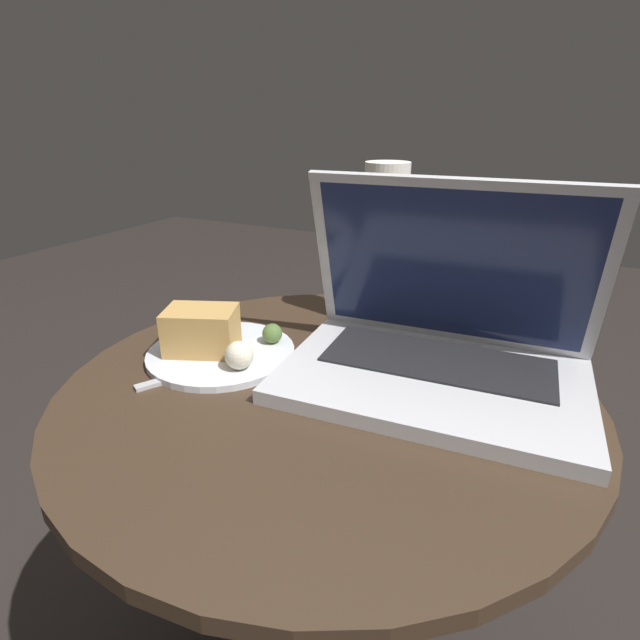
% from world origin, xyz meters
% --- Properties ---
extents(table, '(0.64, 0.64, 0.57)m').
position_xyz_m(table, '(0.00, 0.00, 0.40)').
color(table, black).
rests_on(table, ground_plane).
extents(laptop, '(0.37, 0.26, 0.24)m').
position_xyz_m(laptop, '(0.12, 0.07, 0.62)').
color(laptop, silver).
rests_on(laptop, table).
extents(beer_glass, '(0.06, 0.06, 0.24)m').
position_xyz_m(beer_glass, '(-0.01, 0.21, 0.69)').
color(beer_glass, gold).
rests_on(beer_glass, table).
extents(snack_plate, '(0.20, 0.20, 0.07)m').
position_xyz_m(snack_plate, '(-0.16, -0.00, 0.59)').
color(snack_plate, silver).
rests_on(snack_plate, table).
extents(fork, '(0.11, 0.17, 0.00)m').
position_xyz_m(fork, '(-0.14, -0.02, 0.57)').
color(fork, '#B2B2B7').
rests_on(fork, table).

